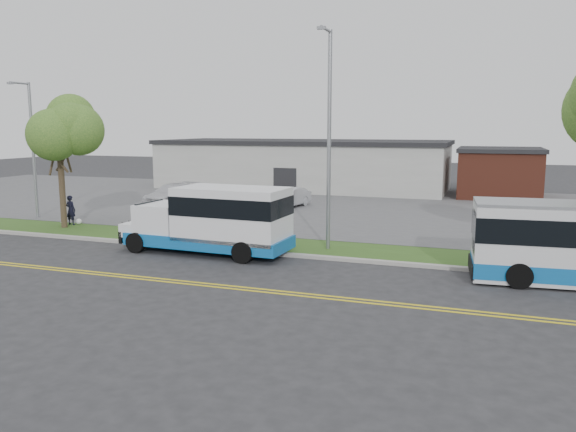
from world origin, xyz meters
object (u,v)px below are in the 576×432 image
at_px(tree_west, 59,134).
at_px(parked_car_a, 288,197).
at_px(streetlight_far, 32,145).
at_px(parked_car_b, 172,194).
at_px(streetlight_near, 329,133).
at_px(shuttle_bus, 216,218).
at_px(pedestrian, 71,210).

distance_m(tree_west, parked_car_a, 15.10).
bearing_deg(streetlight_far, parked_car_b, 59.00).
height_order(streetlight_near, parked_car_a, streetlight_near).
height_order(shuttle_bus, parked_car_a, shuttle_bus).
bearing_deg(parked_car_b, streetlight_near, -28.08).
xyz_separation_m(shuttle_bus, pedestrian, (-10.78, 3.43, -0.65)).
bearing_deg(pedestrian, parked_car_a, -128.91).
relative_size(streetlight_far, parked_car_b, 1.61).
bearing_deg(streetlight_far, pedestrian, -20.48).
height_order(streetlight_far, pedestrian, streetlight_far).
bearing_deg(pedestrian, parked_car_b, -93.75).
bearing_deg(parked_car_b, tree_west, -85.78).
bearing_deg(pedestrian, tree_west, 106.56).
relative_size(streetlight_near, parked_car_a, 2.34).
relative_size(shuttle_bus, parked_car_b, 1.58).
relative_size(tree_west, shuttle_bus, 0.88).
height_order(streetlight_near, parked_car_b, streetlight_near).
bearing_deg(streetlight_far, streetlight_near, -8.05).
xyz_separation_m(pedestrian, parked_car_b, (0.89, 9.20, -0.11)).
bearing_deg(tree_west, streetlight_far, 151.02).
distance_m(tree_west, streetlight_near, 15.01).
distance_m(streetlight_far, shuttle_bus, 15.63).
relative_size(shuttle_bus, parked_car_a, 1.92).
relative_size(tree_west, parked_car_b, 1.39).
distance_m(pedestrian, parked_car_b, 9.24).
xyz_separation_m(tree_west, pedestrian, (-0.21, 0.80, -4.20)).
height_order(tree_west, parked_car_a, tree_west).
distance_m(tree_west, parked_car_b, 10.91).
distance_m(streetlight_far, parked_car_b, 9.79).
height_order(tree_west, parked_car_b, tree_west).
bearing_deg(parked_car_a, streetlight_far, -131.97).
relative_size(streetlight_far, parked_car_a, 1.97).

